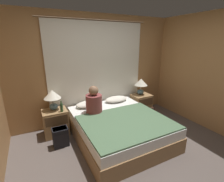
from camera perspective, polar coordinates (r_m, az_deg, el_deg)
name	(u,v)px	position (r m, az deg, el deg)	size (l,w,h in m)	color
ground_plane	(138,158)	(3.03, 9.16, -22.18)	(16.00, 16.00, 0.00)	#564C47
wall_back	(97,69)	(3.95, -5.30, 7.56)	(4.09, 0.06, 2.50)	#A37547
wall_right	(223,75)	(3.98, 34.35, 4.69)	(0.06, 3.59, 2.50)	#A37547
curtain_panel	(98,73)	(3.90, -4.93, 6.34)	(2.53, 0.02, 2.36)	silver
bed	(119,127)	(3.36, 2.31, -12.64)	(1.63, 1.93, 0.48)	olive
nightstand_left	(56,122)	(3.66, -19.17, -10.37)	(0.49, 0.40, 0.54)	#937047
nightstand_right	(141,104)	(4.45, 10.20, -4.61)	(0.49, 0.40, 0.54)	#937047
lamp_left	(52,96)	(3.50, -20.21, -1.78)	(0.34, 0.34, 0.42)	slate
lamp_right	(141,84)	(4.32, 10.14, 2.55)	(0.34, 0.34, 0.42)	slate
pillow_left	(89,104)	(3.73, -8.26, -4.57)	(0.58, 0.33, 0.12)	silver
pillow_right	(116,99)	(4.00, 1.51, -2.86)	(0.58, 0.33, 0.12)	silver
blanket_on_bed	(126,122)	(3.02, 5.09, -10.82)	(1.57, 1.30, 0.03)	#4C6B4C
person_left_in_bed	(94,102)	(3.34, -6.38, -3.88)	(0.33, 0.33, 0.58)	brown
beer_bottle_on_left_stand	(62,107)	(3.42, -17.33, -5.51)	(0.06, 0.06, 0.23)	#2D4C28
backpack_on_floor	(60,136)	(3.28, -17.66, -14.81)	(0.28, 0.21, 0.37)	black
handbag_on_floor	(152,116)	(4.20, 13.73, -8.63)	(0.30, 0.15, 0.35)	brown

